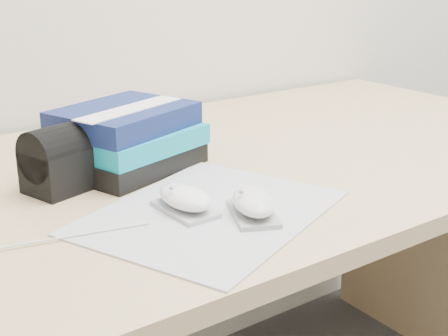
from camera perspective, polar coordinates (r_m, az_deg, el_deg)
desk at (r=1.28m, az=-2.34°, el=-8.63°), size 1.60×0.80×0.73m
mousepad at (r=0.90m, az=-1.25°, el=-4.07°), size 0.44×0.40×0.00m
mouse_rear at (r=0.90m, az=-3.59°, el=-2.85°), size 0.06×0.11×0.04m
mouse_front at (r=0.88m, az=2.71°, el=-3.24°), size 0.10×0.12×0.04m
usb_cable at (r=0.85m, az=-14.66°, el=-6.20°), size 0.23×0.05×0.00m
book_stack at (r=1.09m, az=-8.77°, el=2.71°), size 0.27×0.24×0.11m
pouch at (r=1.02m, az=-14.44°, el=0.88°), size 0.14×0.11×0.11m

